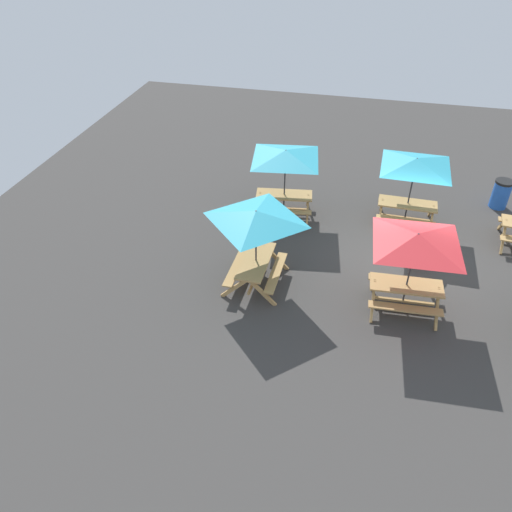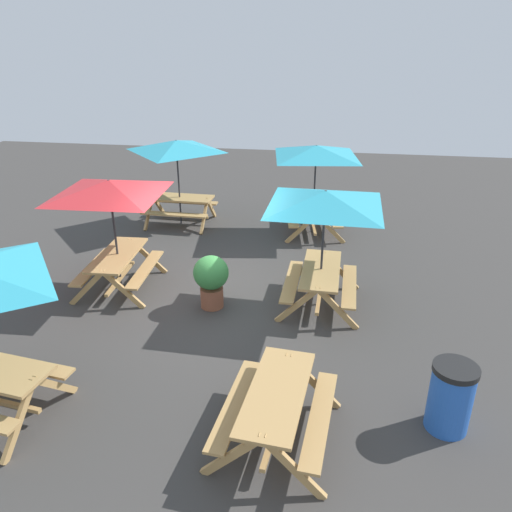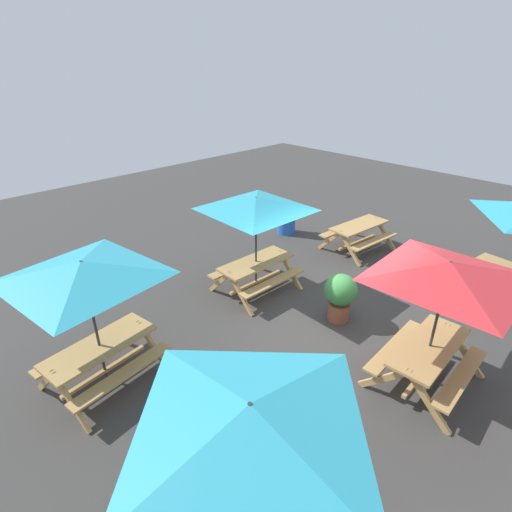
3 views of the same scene
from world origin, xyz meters
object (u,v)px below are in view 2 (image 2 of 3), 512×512
Objects in this scene: picnic_table_5 at (316,158)px; picnic_table_4 at (110,196)px; picnic_table_0 at (325,207)px; potted_plant_0 at (211,278)px; trash_bin_blue at (451,397)px; picnic_table_2 at (277,404)px; picnic_table_1 at (177,152)px.

picnic_table_4 is at bearing -52.45° from picnic_table_5.
potted_plant_0 is (0.41, -2.05, -1.37)m from picnic_table_0.
picnic_table_0 is 1.01× the size of picnic_table_5.
picnic_table_0 is 3.88m from trash_bin_blue.
picnic_table_4 is (-0.06, -4.10, 0.00)m from picnic_table_0.
picnic_table_0 is 2.70× the size of potted_plant_0.
picnic_table_2 is 0.68× the size of picnic_table_4.
picnic_table_1 is at bearing -99.13° from picnic_table_5.
picnic_table_0 is 5.62m from picnic_table_1.
picnic_table_1 is 2.38× the size of trash_bin_blue.
picnic_table_0 is at bearing 86.43° from picnic_table_4.
picnic_table_0 and picnic_table_5 have the same top height.
picnic_table_1 is at bearing 175.59° from picnic_table_4.
picnic_table_1 is (-3.96, -3.99, 0.00)m from picnic_table_0.
potted_plant_0 is (4.30, -1.71, -1.37)m from picnic_table_5.
picnic_table_4 reaches higher than picnic_table_2.
picnic_table_4 is 2.69× the size of potted_plant_0.
picnic_table_1 is 0.83× the size of picnic_table_4.
trash_bin_blue is 4.70m from potted_plant_0.
picnic_table_1 and picnic_table_4 have the same top height.
trash_bin_blue reaches higher than picnic_table_2.
trash_bin_blue is 0.93× the size of potted_plant_0.
picnic_table_2 is at bearing -4.84° from picnic_table_0.
picnic_table_5 is at bearing 158.33° from potted_plant_0.
picnic_table_2 is 2.29m from trash_bin_blue.
picnic_table_1 reaches higher than picnic_table_2.
picnic_table_1 is 1.22× the size of picnic_table_2.
picnic_table_0 reaches higher than picnic_table_2.
picnic_table_4 is at bearing -90.31° from picnic_table_1.
picnic_table_0 is at bearing 101.25° from potted_plant_0.
picnic_table_1 is at bearing -133.18° from picnic_table_0.
potted_plant_0 is (4.37, 1.94, -1.37)m from picnic_table_1.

